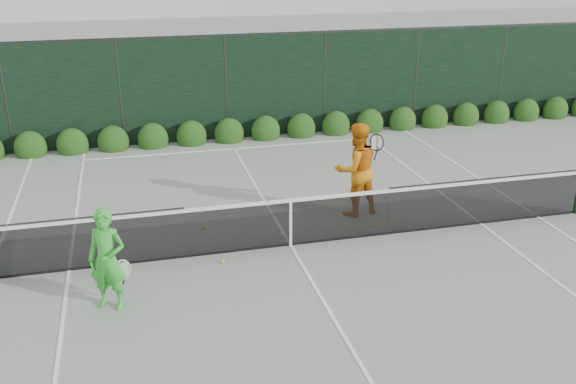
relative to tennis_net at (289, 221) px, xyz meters
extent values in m
plane|color=gray|center=(0.02, 0.00, -0.53)|extent=(80.00, 80.00, 0.00)
cube|color=black|center=(-4.18, 0.00, -0.02)|extent=(4.40, 0.01, 1.02)
cube|color=black|center=(0.02, 0.00, -0.05)|extent=(4.00, 0.01, 0.96)
cube|color=black|center=(4.22, 0.00, -0.02)|extent=(4.40, 0.01, 1.02)
cube|color=white|center=(0.02, 0.00, 0.41)|extent=(12.80, 0.03, 0.07)
cube|color=black|center=(0.02, 0.00, -0.51)|extent=(12.80, 0.02, 0.04)
cube|color=white|center=(0.02, 0.00, -0.07)|extent=(0.05, 0.03, 0.91)
imported|color=green|center=(-3.34, -1.43, 0.32)|extent=(0.73, 0.62, 1.70)
torus|color=silver|center=(-3.14, -1.33, 0.05)|extent=(0.30, 0.11, 0.30)
cylinder|color=black|center=(-3.14, -1.33, -0.19)|extent=(0.10, 0.03, 0.30)
imported|color=orange|center=(1.77, 1.18, 0.48)|extent=(1.09, 0.91, 2.02)
torus|color=black|center=(2.12, 0.98, 1.11)|extent=(0.26, 0.20, 0.30)
cylinder|color=black|center=(2.12, 0.98, 0.87)|extent=(0.10, 0.03, 0.30)
cube|color=white|center=(5.51, 0.00, -0.53)|extent=(0.06, 23.77, 0.01)
cube|color=white|center=(-4.09, 0.00, -0.53)|extent=(0.06, 23.77, 0.01)
cube|color=white|center=(4.14, 0.00, -0.53)|extent=(0.06, 23.77, 0.01)
cube|color=white|center=(0.02, 11.88, -0.53)|extent=(11.03, 0.06, 0.01)
cube|color=white|center=(0.02, 6.40, -0.53)|extent=(8.23, 0.06, 0.01)
cube|color=white|center=(0.02, 0.00, -0.53)|extent=(0.06, 12.80, 0.01)
cube|color=black|center=(0.02, 7.50, 0.97)|extent=(32.00, 0.06, 3.00)
cube|color=#262826|center=(0.02, 7.50, 2.50)|extent=(32.00, 0.06, 0.06)
cylinder|color=#262826|center=(-5.98, 7.50, 0.97)|extent=(0.08, 0.08, 3.00)
cylinder|color=#262826|center=(-2.98, 7.50, 0.97)|extent=(0.08, 0.08, 3.00)
cylinder|color=#262826|center=(0.02, 7.50, 0.97)|extent=(0.08, 0.08, 3.00)
cylinder|color=#262826|center=(3.02, 7.50, 0.97)|extent=(0.08, 0.08, 3.00)
cylinder|color=#262826|center=(6.02, 7.50, 0.97)|extent=(0.08, 0.08, 3.00)
cylinder|color=#262826|center=(9.02, 7.50, 0.97)|extent=(0.08, 0.08, 3.00)
ellipsoid|color=#16380F|center=(-5.48, 7.15, -0.30)|extent=(0.86, 0.65, 0.94)
ellipsoid|color=#16380F|center=(-4.38, 7.15, -0.30)|extent=(0.86, 0.65, 0.94)
ellipsoid|color=#16380F|center=(-3.28, 7.15, -0.30)|extent=(0.86, 0.65, 0.94)
ellipsoid|color=#16380F|center=(-2.18, 7.15, -0.30)|extent=(0.86, 0.65, 0.94)
ellipsoid|color=#16380F|center=(-1.08, 7.15, -0.30)|extent=(0.86, 0.65, 0.94)
ellipsoid|color=#16380F|center=(0.02, 7.15, -0.30)|extent=(0.86, 0.65, 0.94)
ellipsoid|color=#16380F|center=(1.12, 7.15, -0.30)|extent=(0.86, 0.65, 0.94)
ellipsoid|color=#16380F|center=(2.22, 7.15, -0.30)|extent=(0.86, 0.65, 0.94)
ellipsoid|color=#16380F|center=(3.32, 7.15, -0.30)|extent=(0.86, 0.65, 0.94)
ellipsoid|color=#16380F|center=(4.42, 7.15, -0.30)|extent=(0.86, 0.65, 0.94)
ellipsoid|color=#16380F|center=(5.52, 7.15, -0.30)|extent=(0.86, 0.65, 0.94)
ellipsoid|color=#16380F|center=(6.62, 7.15, -0.30)|extent=(0.86, 0.65, 0.94)
ellipsoid|color=#16380F|center=(7.72, 7.15, -0.30)|extent=(0.86, 0.65, 0.94)
ellipsoid|color=#16380F|center=(8.82, 7.15, -0.30)|extent=(0.86, 0.65, 0.94)
ellipsoid|color=#16380F|center=(9.92, 7.15, -0.30)|extent=(0.86, 0.65, 0.94)
ellipsoid|color=#16380F|center=(11.02, 7.15, -0.30)|extent=(0.86, 0.65, 0.94)
sphere|color=yellow|center=(1.83, 0.38, -0.50)|extent=(0.07, 0.07, 0.07)
sphere|color=yellow|center=(-1.52, 1.18, -0.50)|extent=(0.07, 0.07, 0.07)
sphere|color=yellow|center=(-1.37, -0.40, -0.50)|extent=(0.07, 0.07, 0.07)
camera|label=1|loc=(-2.82, -10.85, 5.00)|focal=40.00mm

